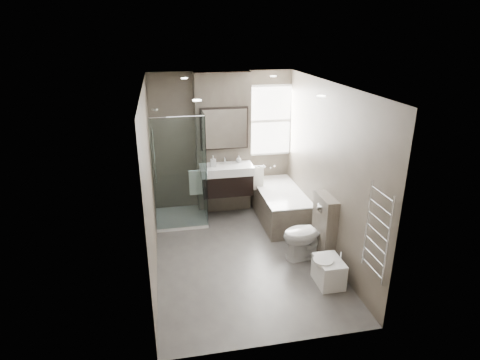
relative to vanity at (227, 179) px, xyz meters
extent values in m
cube|color=#504D4A|center=(0.00, -1.43, -0.77)|extent=(2.65, 3.85, 0.05)
cube|color=silver|center=(0.00, -1.43, 1.88)|extent=(2.65, 3.85, 0.05)
cube|color=#61574B|center=(0.00, 0.50, 0.56)|extent=(2.65, 0.05, 2.60)
cube|color=#61574B|center=(0.00, -3.35, 0.56)|extent=(2.65, 0.05, 2.60)
cube|color=#61574B|center=(-1.32, -1.43, 0.56)|extent=(0.05, 3.85, 2.60)
cube|color=#61574B|center=(1.32, -1.43, 0.56)|extent=(0.05, 3.85, 2.60)
cube|color=#5C5348|center=(0.00, 0.35, 0.56)|extent=(1.00, 0.25, 2.60)
cube|color=black|center=(0.00, 0.00, -0.08)|extent=(0.90, 0.45, 0.38)
cube|color=white|center=(0.00, 0.00, 0.18)|extent=(0.95, 0.47, 0.15)
cylinder|color=silver|center=(0.00, 0.17, 0.32)|extent=(0.03, 0.03, 0.12)
cylinder|color=silver|center=(0.00, 0.11, 0.37)|extent=(0.02, 0.12, 0.02)
cube|color=black|center=(0.00, 0.19, 0.89)|extent=(0.86, 0.06, 0.76)
cube|color=white|center=(0.00, 0.15, 0.89)|extent=(0.80, 0.02, 0.70)
cube|color=white|center=(-0.56, -0.02, -0.02)|extent=(0.24, 0.06, 0.44)
cube|color=white|center=(0.56, -0.02, -0.02)|extent=(0.24, 0.06, 0.44)
cube|color=white|center=(-0.85, 0.02, -0.71)|extent=(0.90, 0.90, 0.06)
cube|color=white|center=(-0.85, -0.42, 0.29)|extent=(0.88, 0.01, 1.94)
cube|color=white|center=(-0.41, 0.02, 0.29)|extent=(0.01, 0.88, 1.94)
cylinder|color=silver|center=(-1.25, 0.02, 0.51)|extent=(0.02, 0.02, 1.00)
cube|color=#5C5348|center=(0.93, -0.33, -0.47)|extent=(0.75, 1.60, 0.55)
cube|color=white|center=(0.93, -0.33, -0.19)|extent=(0.75, 1.60, 0.03)
cube|color=white|center=(0.93, -0.33, -0.25)|extent=(0.61, 1.42, 0.12)
cube|color=white|center=(0.90, 0.45, 0.93)|extent=(0.98, 0.04, 1.33)
cube|color=white|center=(0.90, 0.43, 0.93)|extent=(0.90, 0.01, 1.25)
cube|color=white|center=(0.90, 0.42, 0.93)|extent=(0.90, 0.01, 0.05)
imported|color=white|center=(0.97, -1.65, -0.35)|extent=(0.82, 0.53, 0.79)
cube|color=#5C5348|center=(1.21, -1.68, -0.24)|extent=(0.18, 0.55, 1.00)
cube|color=silver|center=(1.11, -1.68, 0.08)|extent=(0.01, 0.16, 0.11)
cube|color=white|center=(1.02, -2.36, -0.56)|extent=(0.33, 0.46, 0.37)
cylinder|color=white|center=(0.93, -2.36, -0.38)|extent=(0.28, 0.28, 0.05)
cylinder|color=silver|center=(1.18, -2.36, -0.31)|extent=(0.02, 0.02, 0.10)
cylinder|color=silver|center=(1.25, -3.26, 0.38)|extent=(0.03, 0.03, 1.10)
cylinder|color=silver|center=(1.25, -2.80, 0.38)|extent=(0.03, 0.03, 1.10)
cube|color=silver|center=(1.25, -3.03, 0.38)|extent=(0.02, 0.46, 1.00)
imported|color=white|center=(-0.24, -0.02, 0.36)|extent=(0.09, 0.09, 0.20)
imported|color=white|center=(0.25, 0.13, 0.32)|extent=(0.10, 0.10, 0.13)
camera|label=1|loc=(-1.08, -6.71, 2.58)|focal=30.00mm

